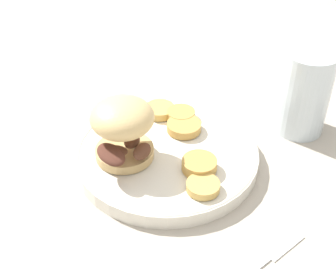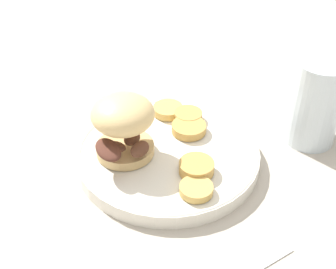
% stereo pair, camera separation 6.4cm
% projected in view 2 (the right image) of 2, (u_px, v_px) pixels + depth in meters
% --- Properties ---
extents(ground_plane, '(4.00, 4.00, 0.00)m').
position_uv_depth(ground_plane, '(168.00, 161.00, 0.67)').
color(ground_plane, '#B2A899').
extents(dinner_plate, '(0.26, 0.26, 0.02)m').
position_uv_depth(dinner_plate, '(168.00, 154.00, 0.66)').
color(dinner_plate, white).
rests_on(dinner_plate, ground_plane).
extents(sandwich, '(0.08, 0.11, 0.09)m').
position_uv_depth(sandwich, '(123.00, 124.00, 0.62)').
color(sandwich, tan).
rests_on(sandwich, dinner_plate).
extents(potato_round_0, '(0.05, 0.05, 0.01)m').
position_uv_depth(potato_round_0, '(168.00, 110.00, 0.72)').
color(potato_round_0, tan).
rests_on(potato_round_0, dinner_plate).
extents(potato_round_1, '(0.05, 0.05, 0.01)m').
position_uv_depth(potato_round_1, '(196.00, 167.00, 0.61)').
color(potato_round_1, tan).
rests_on(potato_round_1, dinner_plate).
extents(potato_round_2, '(0.04, 0.04, 0.01)m').
position_uv_depth(potato_round_2, '(196.00, 189.00, 0.58)').
color(potato_round_2, tan).
rests_on(potato_round_2, dinner_plate).
extents(potato_round_3, '(0.05, 0.05, 0.01)m').
position_uv_depth(potato_round_3, '(189.00, 128.00, 0.68)').
color(potato_round_3, tan).
rests_on(potato_round_3, dinner_plate).
extents(potato_round_4, '(0.04, 0.04, 0.01)m').
position_uv_depth(potato_round_4, '(188.00, 116.00, 0.71)').
color(potato_round_4, tan).
rests_on(potato_round_4, dinner_plate).
extents(drinking_glass, '(0.08, 0.08, 0.13)m').
position_uv_depth(drinking_glass, '(316.00, 102.00, 0.67)').
color(drinking_glass, silver).
rests_on(drinking_glass, ground_plane).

